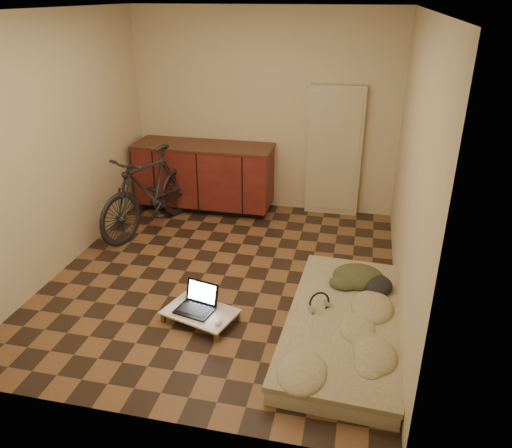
% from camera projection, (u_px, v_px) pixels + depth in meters
% --- Properties ---
extents(room_shell, '(3.50, 4.00, 2.60)m').
position_uv_depth(room_shell, '(221.00, 158.00, 4.74)').
color(room_shell, brown).
rests_on(room_shell, ground).
extents(cabinets, '(1.84, 0.62, 0.91)m').
position_uv_depth(cabinets, '(205.00, 176.00, 6.75)').
color(cabinets, black).
rests_on(cabinets, ground).
extents(appliance_panel, '(0.70, 0.10, 1.70)m').
position_uv_depth(appliance_panel, '(334.00, 152.00, 6.46)').
color(appliance_panel, beige).
rests_on(appliance_panel, ground).
extents(bicycle, '(1.04, 1.82, 1.13)m').
position_uv_depth(bicycle, '(150.00, 187.00, 6.11)').
color(bicycle, black).
rests_on(bicycle, ground).
extents(futon, '(1.07, 2.09, 0.18)m').
position_uv_depth(futon, '(345.00, 324.00, 4.37)').
color(futon, beige).
rests_on(futon, ground).
extents(clothing_pile, '(0.54, 0.46, 0.21)m').
position_uv_depth(clothing_pile, '(363.00, 274.00, 4.78)').
color(clothing_pile, '#3A4025').
rests_on(clothing_pile, futon).
extents(headphones, '(0.30, 0.29, 0.15)m').
position_uv_depth(headphones, '(319.00, 302.00, 4.40)').
color(headphones, black).
rests_on(headphones, futon).
extents(lap_desk, '(0.73, 0.58, 0.11)m').
position_uv_depth(lap_desk, '(200.00, 312.00, 4.53)').
color(lap_desk, brown).
rests_on(lap_desk, ground).
extents(laptop, '(0.39, 0.36, 0.23)m').
position_uv_depth(laptop, '(197.00, 304.00, 4.54)').
color(laptop, black).
rests_on(laptop, lap_desk).
extents(mouse, '(0.07, 0.10, 0.03)m').
position_uv_depth(mouse, '(218.00, 322.00, 4.34)').
color(mouse, white).
rests_on(mouse, lap_desk).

